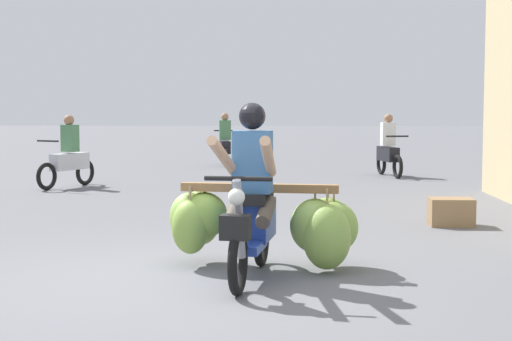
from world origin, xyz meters
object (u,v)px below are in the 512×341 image
motorbike_distant_ahead_left (69,158)px  motorbike_distant_far_ahead (225,145)px  motorbike_main_loaded (266,219)px  produce_crate (451,212)px  motorbike_distant_ahead_right (388,151)px

motorbike_distant_ahead_left → motorbike_distant_far_ahead: size_ratio=0.94×
motorbike_main_loaded → produce_crate: motorbike_main_loaded is taller
motorbike_main_loaded → motorbike_distant_ahead_right: 10.57m
motorbike_distant_ahead_right → motorbike_distant_far_ahead: (-3.94, 2.93, 0.00)m
motorbike_main_loaded → motorbike_distant_ahead_left: motorbike_main_loaded is taller
motorbike_distant_ahead_right → motorbike_main_loaded: bearing=-103.1°
motorbike_distant_far_ahead → produce_crate: (3.86, -10.32, -0.39)m
motorbike_distant_far_ahead → produce_crate: 11.02m
motorbike_main_loaded → motorbike_distant_ahead_right: bearing=76.9°
motorbike_main_loaded → motorbike_distant_far_ahead: bearing=96.7°
motorbike_distant_ahead_left → motorbike_distant_far_ahead: 6.22m
motorbike_main_loaded → produce_crate: 3.73m
motorbike_distant_far_ahead → produce_crate: bearing=-69.5°
motorbike_distant_ahead_right → produce_crate: bearing=-90.6°
motorbike_distant_ahead_left → motorbike_distant_ahead_right: (6.47, 2.75, 0.00)m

